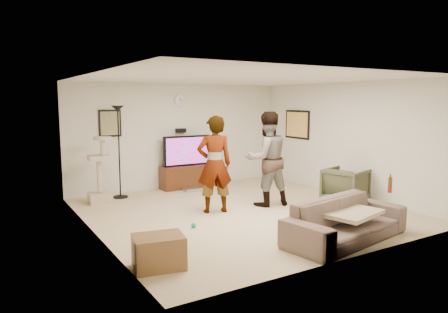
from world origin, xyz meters
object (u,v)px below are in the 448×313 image
person_left (214,164)px  armchair (346,185)px  tv_stand (187,176)px  floor_lamp (119,152)px  sofa (346,220)px  person_right (267,159)px  tv (187,151)px  beer_bottle (390,185)px  side_table (159,252)px  cat_tree (99,170)px

person_left → armchair: person_left is taller
tv_stand → floor_lamp: bearing=-173.5°
floor_lamp → sofa: (2.05, -4.52, -0.68)m
person_right → floor_lamp: bearing=-33.1°
tv → beer_bottle: 4.90m
tv_stand → beer_bottle: (1.32, -4.72, 0.48)m
tv_stand → person_right: 2.53m
armchair → tv: bearing=19.2°
tv_stand → floor_lamp: 1.87m
floor_lamp → side_table: floor_lamp is taller
tv → floor_lamp: bearing=-173.5°
floor_lamp → tv_stand: bearing=6.5°
floor_lamp → person_left: bearing=-60.9°
tv → cat_tree: size_ratio=0.88×
cat_tree → person_left: bearing=-48.3°
beer_bottle → floor_lamp: bearing=123.9°
floor_lamp → side_table: size_ratio=3.19×
floor_lamp → person_left: 2.40m
armchair → sofa: bearing=116.9°
tv_stand → armchair: 3.72m
tv → side_table: 4.95m
person_right → tv_stand: bearing=-65.7°
person_right → sofa: bearing=93.2°
tv → person_left: 2.36m
tv_stand → person_right: bearing=-75.5°
tv_stand → armchair: bearing=-54.8°
tv_stand → side_table: tv_stand is taller
person_left → beer_bottle: size_ratio=7.30×
tv → beer_bottle: tv is taller
sofa → tv: bearing=84.8°
cat_tree → side_table: size_ratio=2.21×
floor_lamp → cat_tree: bearing=-155.4°
tv_stand → cat_tree: 2.30m
person_left → person_right: (1.16, -0.07, 0.03)m
person_right → side_table: bearing=41.1°
tv_stand → sofa: (0.34, -4.72, 0.04)m
floor_lamp → side_table: (-0.75, -4.04, -0.79)m
tv → person_right: person_right is taller
tv → person_left: person_left is taller
sofa → beer_bottle: bearing=-9.3°
side_table → cat_tree: bearing=86.2°
cat_tree → tv_stand: bearing=10.9°
tv_stand → beer_bottle: beer_bottle is taller
tv → armchair: size_ratio=1.54×
tv → armchair: bearing=-54.8°
person_right → sofa: 2.45m
side_table → floor_lamp: bearing=79.4°
cat_tree → person_right: person_right is taller
tv_stand → cat_tree: bearing=-169.1°
person_left → sofa: 2.65m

